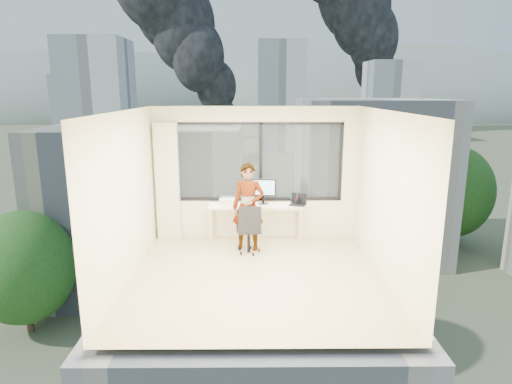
{
  "coord_description": "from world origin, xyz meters",
  "views": [
    {
      "loc": [
        -0.06,
        -6.48,
        2.9
      ],
      "look_at": [
        0.0,
        1.0,
        1.15
      ],
      "focal_mm": 30.7,
      "sensor_mm": 36.0,
      "label": 1
    }
  ],
  "objects_px": {
    "chair": "(249,228)",
    "handbag": "(296,196)",
    "desk": "(256,223)",
    "monitor": "(263,191)",
    "game_console": "(228,199)",
    "person": "(248,207)",
    "laptop": "(298,200)"
  },
  "relations": [
    {
      "from": "person",
      "to": "laptop",
      "type": "bearing_deg",
      "value": 28.5
    },
    {
      "from": "monitor",
      "to": "handbag",
      "type": "relative_size",
      "value": 1.99
    },
    {
      "from": "laptop",
      "to": "handbag",
      "type": "xyz_separation_m",
      "value": [
        0.0,
        0.31,
        -0.0
      ]
    },
    {
      "from": "game_console",
      "to": "person",
      "type": "bearing_deg",
      "value": -52.48
    },
    {
      "from": "chair",
      "to": "game_console",
      "type": "xyz_separation_m",
      "value": [
        -0.4,
        0.84,
        0.32
      ]
    },
    {
      "from": "monitor",
      "to": "handbag",
      "type": "xyz_separation_m",
      "value": [
        0.66,
        0.17,
        -0.15
      ]
    },
    {
      "from": "person",
      "to": "handbag",
      "type": "height_order",
      "value": "person"
    },
    {
      "from": "person",
      "to": "monitor",
      "type": "bearing_deg",
      "value": 67.72
    },
    {
      "from": "desk",
      "to": "game_console",
      "type": "distance_m",
      "value": 0.72
    },
    {
      "from": "desk",
      "to": "game_console",
      "type": "relative_size",
      "value": 5.52
    },
    {
      "from": "desk",
      "to": "game_console",
      "type": "xyz_separation_m",
      "value": [
        -0.54,
        0.24,
        0.41
      ]
    },
    {
      "from": "chair",
      "to": "handbag",
      "type": "distance_m",
      "value": 1.31
    },
    {
      "from": "desk",
      "to": "chair",
      "type": "bearing_deg",
      "value": -102.47
    },
    {
      "from": "desk",
      "to": "handbag",
      "type": "xyz_separation_m",
      "value": [
        0.8,
        0.25,
        0.47
      ]
    },
    {
      "from": "chair",
      "to": "person",
      "type": "height_order",
      "value": "person"
    },
    {
      "from": "desk",
      "to": "monitor",
      "type": "xyz_separation_m",
      "value": [
        0.14,
        0.07,
        0.62
      ]
    },
    {
      "from": "person",
      "to": "laptop",
      "type": "height_order",
      "value": "person"
    },
    {
      "from": "handbag",
      "to": "chair",
      "type": "bearing_deg",
      "value": -157.8
    },
    {
      "from": "handbag",
      "to": "desk",
      "type": "bearing_deg",
      "value": 177.3
    },
    {
      "from": "laptop",
      "to": "handbag",
      "type": "height_order",
      "value": "laptop"
    },
    {
      "from": "monitor",
      "to": "game_console",
      "type": "height_order",
      "value": "monitor"
    },
    {
      "from": "laptop",
      "to": "handbag",
      "type": "distance_m",
      "value": 0.31
    },
    {
      "from": "laptop",
      "to": "monitor",
      "type": "bearing_deg",
      "value": -170.74
    },
    {
      "from": "person",
      "to": "monitor",
      "type": "distance_m",
      "value": 0.58
    },
    {
      "from": "laptop",
      "to": "handbag",
      "type": "relative_size",
      "value": 1.29
    },
    {
      "from": "desk",
      "to": "person",
      "type": "distance_m",
      "value": 0.6
    },
    {
      "from": "desk",
      "to": "person",
      "type": "xyz_separation_m",
      "value": [
        -0.14,
        -0.4,
        0.43
      ]
    },
    {
      "from": "chair",
      "to": "laptop",
      "type": "xyz_separation_m",
      "value": [
        0.93,
        0.53,
        0.38
      ]
    },
    {
      "from": "desk",
      "to": "handbag",
      "type": "height_order",
      "value": "handbag"
    },
    {
      "from": "desk",
      "to": "monitor",
      "type": "relative_size",
      "value": 3.65
    },
    {
      "from": "chair",
      "to": "person",
      "type": "xyz_separation_m",
      "value": [
        -0.01,
        0.2,
        0.34
      ]
    },
    {
      "from": "chair",
      "to": "laptop",
      "type": "distance_m",
      "value": 1.14
    }
  ]
}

